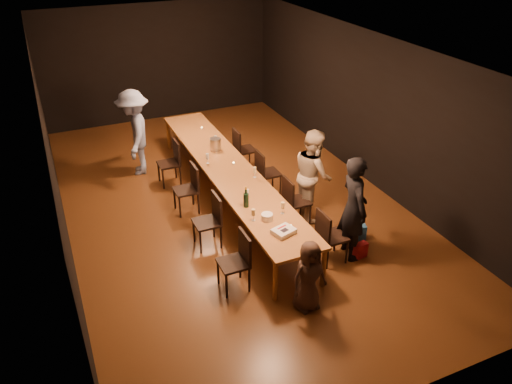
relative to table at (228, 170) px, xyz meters
name	(u,v)px	position (x,y,z in m)	size (l,w,h in m)	color
ground	(229,202)	(0.00, 0.00, -0.70)	(10.00, 10.00, 0.00)	#401D10
room_shell	(226,100)	(0.00, 0.00, 1.38)	(6.04, 10.04, 3.02)	black
table	(228,170)	(0.00, 0.00, 0.00)	(0.90, 6.00, 0.75)	#8F5D29
chair_right_0	(332,236)	(0.85, -2.40, -0.24)	(0.42, 0.42, 0.93)	black
chair_right_1	(297,201)	(0.85, -1.20, -0.24)	(0.42, 0.42, 0.93)	black
chair_right_2	(269,172)	(0.85, 0.00, -0.24)	(0.42, 0.42, 0.93)	black
chair_right_3	(245,149)	(0.85, 1.20, -0.24)	(0.42, 0.42, 0.93)	black
chair_left_0	(233,263)	(-0.85, -2.40, -0.24)	(0.42, 0.42, 0.93)	black
chair_left_1	(207,222)	(-0.85, -1.20, -0.24)	(0.42, 0.42, 0.93)	black
chair_left_2	(186,190)	(-0.85, 0.00, -0.24)	(0.42, 0.42, 0.93)	black
chair_left_3	(168,163)	(-0.85, 1.20, -0.24)	(0.42, 0.42, 0.93)	black
woman_birthday	(354,208)	(1.21, -2.39, 0.19)	(0.65, 0.43, 1.78)	black
woman_tan	(313,174)	(1.24, -1.04, 0.14)	(0.82, 0.64, 1.69)	#C7B295
man_blue	(135,133)	(-1.32, 1.98, 0.21)	(1.18, 0.68, 1.83)	#7C90BF
child	(309,276)	(-0.04, -3.22, -0.15)	(0.54, 0.35, 1.11)	#432E25
gift_bag_red	(360,250)	(1.33, -2.53, -0.57)	(0.22, 0.12, 0.27)	red
gift_bag_blue	(359,232)	(1.60, -2.10, -0.56)	(0.23, 0.15, 0.28)	#255EA1
birthday_cake	(284,231)	(-0.02, -2.39, 0.09)	(0.38, 0.34, 0.08)	white
plate_stack	(267,217)	(-0.09, -1.94, 0.10)	(0.18, 0.18, 0.10)	white
champagne_bottle	(246,197)	(-0.24, -1.45, 0.23)	(0.09, 0.09, 0.37)	black
ice_bucket	(215,144)	(0.06, 0.85, 0.17)	(0.22, 0.22, 0.24)	#A4A4A9
wineglass_0	(253,215)	(-0.30, -1.88, 0.15)	(0.06, 0.06, 0.21)	beige
wineglass_1	(283,208)	(0.21, -1.88, 0.15)	(0.06, 0.06, 0.21)	beige
wineglass_2	(247,195)	(-0.14, -1.27, 0.15)	(0.06, 0.06, 0.21)	silver
wineglass_3	(255,172)	(0.30, -0.57, 0.15)	(0.06, 0.06, 0.21)	beige
wineglass_4	(208,159)	(-0.29, 0.32, 0.15)	(0.06, 0.06, 0.21)	silver
wineglass_5	(216,141)	(0.14, 1.05, 0.15)	(0.06, 0.06, 0.21)	silver
tealight_near	(291,227)	(0.15, -2.29, 0.06)	(0.05, 0.05, 0.03)	#B2B7B2
tealight_mid	(234,163)	(0.15, 0.09, 0.06)	(0.05, 0.05, 0.03)	#B2B7B2
tealight_far	(202,128)	(0.15, 2.01, 0.06)	(0.05, 0.05, 0.03)	#B2B7B2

